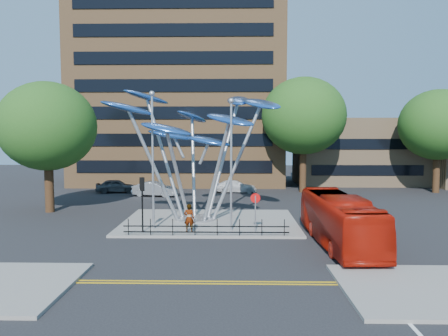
{
  "coord_description": "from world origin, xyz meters",
  "views": [
    {
      "loc": [
        0.63,
        -24.12,
        6.35
      ],
      "look_at": [
        0.03,
        4.0,
        4.04
      ],
      "focal_mm": 35.0,
      "sensor_mm": 36.0,
      "label": 1
    }
  ],
  "objects_px": {
    "leaf_sculpture": "(195,125)",
    "parked_car_right": "(236,186)",
    "tree_far": "(438,125)",
    "parked_car_mid": "(155,189)",
    "traffic_light_island": "(142,193)",
    "tree_left": "(47,127)",
    "tree_right": "(304,116)",
    "no_entry_sign_island": "(255,206)",
    "pedestrian": "(189,218)",
    "street_lamp_right": "(231,152)",
    "street_lamp_left": "(153,148)",
    "red_bus": "(339,220)",
    "parked_car_left": "(116,186)"
  },
  "relations": [
    {
      "from": "street_lamp_left",
      "to": "leaf_sculpture",
      "type": "bearing_deg",
      "value": 52.6
    },
    {
      "from": "tree_right",
      "to": "leaf_sculpture",
      "type": "bearing_deg",
      "value": -123.31
    },
    {
      "from": "tree_right",
      "to": "tree_far",
      "type": "relative_size",
      "value": 1.12
    },
    {
      "from": "street_lamp_right",
      "to": "parked_car_right",
      "type": "relative_size",
      "value": 1.89
    },
    {
      "from": "traffic_light_island",
      "to": "parked_car_mid",
      "type": "xyz_separation_m",
      "value": [
        -2.16,
        16.2,
        -1.89
      ]
    },
    {
      "from": "tree_right",
      "to": "no_entry_sign_island",
      "type": "bearing_deg",
      "value": -107.12
    },
    {
      "from": "no_entry_sign_island",
      "to": "parked_car_right",
      "type": "distance_m",
      "value": 19.17
    },
    {
      "from": "street_lamp_left",
      "to": "red_bus",
      "type": "bearing_deg",
      "value": -16.36
    },
    {
      "from": "traffic_light_island",
      "to": "tree_far",
      "type": "bearing_deg",
      "value": 35.84
    },
    {
      "from": "red_bus",
      "to": "no_entry_sign_island",
      "type": "bearing_deg",
      "value": 151.62
    },
    {
      "from": "pedestrian",
      "to": "parked_car_left",
      "type": "height_order",
      "value": "pedestrian"
    },
    {
      "from": "no_entry_sign_island",
      "to": "parked_car_left",
      "type": "relative_size",
      "value": 0.59
    },
    {
      "from": "no_entry_sign_island",
      "to": "parked_car_left",
      "type": "distance_m",
      "value": 23.14
    },
    {
      "from": "leaf_sculpture",
      "to": "parked_car_right",
      "type": "xyz_separation_m",
      "value": [
        2.95,
        14.93,
        -6.23
      ]
    },
    {
      "from": "red_bus",
      "to": "parked_car_left",
      "type": "xyz_separation_m",
      "value": [
        -18.26,
        20.92,
        -0.71
      ]
    },
    {
      "from": "tree_far",
      "to": "street_lamp_right",
      "type": "xyz_separation_m",
      "value": [
        -21.5,
        -19.0,
        -2.01
      ]
    },
    {
      "from": "no_entry_sign_island",
      "to": "parked_car_left",
      "type": "height_order",
      "value": "no_entry_sign_island"
    },
    {
      "from": "traffic_light_island",
      "to": "pedestrian",
      "type": "bearing_deg",
      "value": 0.0
    },
    {
      "from": "tree_right",
      "to": "leaf_sculpture",
      "type": "distance_m",
      "value": 18.37
    },
    {
      "from": "parked_car_right",
      "to": "parked_car_mid",
      "type": "bearing_deg",
      "value": 106.79
    },
    {
      "from": "traffic_light_island",
      "to": "tree_left",
      "type": "bearing_deg",
      "value": 140.19
    },
    {
      "from": "tree_left",
      "to": "tree_far",
      "type": "xyz_separation_m",
      "value": [
        36.0,
        12.0,
        0.31
      ]
    },
    {
      "from": "pedestrian",
      "to": "red_bus",
      "type": "bearing_deg",
      "value": 169.14
    },
    {
      "from": "tree_right",
      "to": "street_lamp_right",
      "type": "relative_size",
      "value": 1.46
    },
    {
      "from": "tree_left",
      "to": "pedestrian",
      "type": "height_order",
      "value": "tree_left"
    },
    {
      "from": "traffic_light_island",
      "to": "parked_car_right",
      "type": "xyz_separation_m",
      "value": [
        5.88,
        19.12,
        -1.98
      ]
    },
    {
      "from": "street_lamp_left",
      "to": "parked_car_right",
      "type": "distance_m",
      "value": 19.48
    },
    {
      "from": "tree_left",
      "to": "street_lamp_left",
      "type": "distance_m",
      "value": 11.6
    },
    {
      "from": "tree_far",
      "to": "parked_car_mid",
      "type": "relative_size",
      "value": 2.45
    },
    {
      "from": "street_lamp_right",
      "to": "red_bus",
      "type": "relative_size",
      "value": 0.81
    },
    {
      "from": "parked_car_right",
      "to": "tree_far",
      "type": "bearing_deg",
      "value": -92.08
    },
    {
      "from": "tree_far",
      "to": "parked_car_left",
      "type": "xyz_separation_m",
      "value": [
        -33.66,
        -0.84,
        -6.39
      ]
    },
    {
      "from": "tree_right",
      "to": "street_lamp_right",
      "type": "xyz_separation_m",
      "value": [
        -7.5,
        -19.0,
        -2.94
      ]
    },
    {
      "from": "tree_right",
      "to": "street_lamp_left",
      "type": "distance_m",
      "value": 22.49
    },
    {
      "from": "no_entry_sign_island",
      "to": "pedestrian",
      "type": "relative_size",
      "value": 1.38
    },
    {
      "from": "tree_far",
      "to": "parked_car_right",
      "type": "relative_size",
      "value": 2.46
    },
    {
      "from": "street_lamp_left",
      "to": "traffic_light_island",
      "type": "xyz_separation_m",
      "value": [
        -0.5,
        -1.0,
        -2.74
      ]
    },
    {
      "from": "parked_car_mid",
      "to": "no_entry_sign_island",
      "type": "bearing_deg",
      "value": -142.02
    },
    {
      "from": "tree_right",
      "to": "traffic_light_island",
      "type": "distance_m",
      "value": 24.06
    },
    {
      "from": "street_lamp_right",
      "to": "pedestrian",
      "type": "xyz_separation_m",
      "value": [
        -2.6,
        -0.5,
        -4.05
      ]
    },
    {
      "from": "tree_right",
      "to": "parked_car_left",
      "type": "relative_size",
      "value": 2.9
    },
    {
      "from": "pedestrian",
      "to": "parked_car_left",
      "type": "distance_m",
      "value": 20.97
    },
    {
      "from": "street_lamp_right",
      "to": "parked_car_left",
      "type": "distance_m",
      "value": 22.3
    },
    {
      "from": "red_bus",
      "to": "pedestrian",
      "type": "bearing_deg",
      "value": 163.38
    },
    {
      "from": "leaf_sculpture",
      "to": "street_lamp_right",
      "type": "distance_m",
      "value": 4.83
    },
    {
      "from": "leaf_sculpture",
      "to": "parked_car_right",
      "type": "bearing_deg",
      "value": 78.82
    },
    {
      "from": "street_lamp_right",
      "to": "parked_car_mid",
      "type": "relative_size",
      "value": 1.88
    },
    {
      "from": "street_lamp_right",
      "to": "red_bus",
      "type": "xyz_separation_m",
      "value": [
        6.1,
        -2.76,
        -3.67
      ]
    },
    {
      "from": "tree_left",
      "to": "leaf_sculpture",
      "type": "height_order",
      "value": "tree_left"
    },
    {
      "from": "parked_car_mid",
      "to": "tree_right",
      "type": "bearing_deg",
      "value": -69.26
    }
  ]
}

